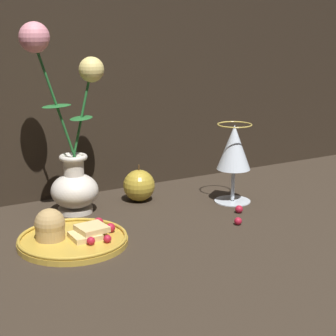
% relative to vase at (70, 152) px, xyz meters
% --- Properties ---
extents(ground_plane, '(2.40, 2.40, 0.00)m').
position_rel_vase_xyz_m(ground_plane, '(0.17, -0.11, -0.13)').
color(ground_plane, '#33281E').
rests_on(ground_plane, ground).
extents(vase, '(0.17, 0.10, 0.39)m').
position_rel_vase_xyz_m(vase, '(0.00, 0.00, 0.00)').
color(vase, silver).
rests_on(vase, ground_plane).
extents(plate_with_pastries, '(0.20, 0.20, 0.07)m').
position_rel_vase_xyz_m(plate_with_pastries, '(-0.07, -0.16, -0.11)').
color(plate_with_pastries, gold).
rests_on(plate_with_pastries, ground_plane).
extents(wine_glass, '(0.08, 0.08, 0.17)m').
position_rel_vase_xyz_m(wine_glass, '(0.33, -0.10, -0.01)').
color(wine_glass, silver).
rests_on(wine_glass, ground_plane).
extents(apple_beside_vase, '(0.07, 0.07, 0.08)m').
position_rel_vase_xyz_m(apple_beside_vase, '(0.16, 0.00, -0.09)').
color(apple_beside_vase, '#B2932D').
rests_on(apple_beside_vase, ground_plane).
extents(berry_near_plate, '(0.02, 0.02, 0.02)m').
position_rel_vase_xyz_m(berry_near_plate, '(0.26, -0.23, -0.12)').
color(berry_near_plate, '#AD192D').
rests_on(berry_near_plate, ground_plane).
extents(berry_front_center, '(0.02, 0.02, 0.02)m').
position_rel_vase_xyz_m(berry_front_center, '(0.30, -0.17, -0.12)').
color(berry_front_center, '#AD192D').
rests_on(berry_front_center, ground_plane).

